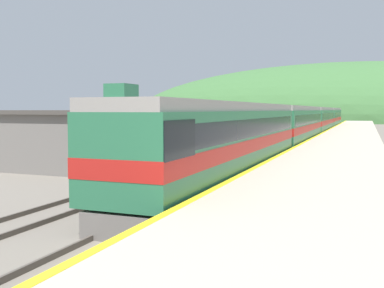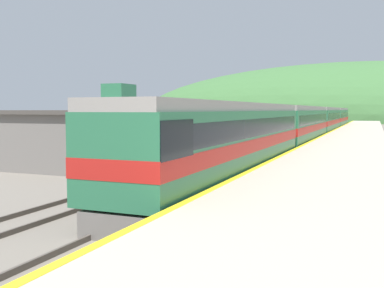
{
  "view_description": "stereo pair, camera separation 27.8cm",
  "coord_description": "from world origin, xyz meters",
  "views": [
    {
      "loc": [
        6.26,
        7.52,
        3.6
      ],
      "look_at": [
        0.2,
        23.08,
        2.33
      ],
      "focal_mm": 42.0,
      "sensor_mm": 36.0,
      "label": 1
    },
    {
      "loc": [
        6.52,
        7.62,
        3.6
      ],
      "look_at": [
        0.2,
        23.08,
        2.33
      ],
      "focal_mm": 42.0,
      "sensor_mm": 36.0,
      "label": 2
    }
  ],
  "objects": [
    {
      "name": "express_train_lead_car",
      "position": [
        0.0,
        28.1,
        2.16
      ],
      "size": [
        2.95,
        21.03,
        4.3
      ],
      "color": "black",
      "rests_on": "ground"
    },
    {
      "name": "track_siding",
      "position": [
        -3.86,
        70.0,
        0.08
      ],
      "size": [
        1.52,
        180.0,
        0.16
      ],
      "color": "#4C443D",
      "rests_on": "ground"
    },
    {
      "name": "carriage_second",
      "position": [
        0.0,
        49.81,
        2.15
      ],
      "size": [
        2.94,
        20.17,
        3.94
      ],
      "color": "black",
      "rests_on": "ground"
    },
    {
      "name": "track_main",
      "position": [
        0.0,
        70.0,
        0.08
      ],
      "size": [
        1.52,
        180.0,
        0.16
      ],
      "color": "#4C443D",
      "rests_on": "ground"
    },
    {
      "name": "platform",
      "position": [
        4.53,
        50.0,
        0.53
      ],
      "size": [
        5.89,
        140.0,
        1.06
      ],
      "color": "#B2A893",
      "rests_on": "ground"
    },
    {
      "name": "siding_train",
      "position": [
        -3.86,
        55.51,
        1.96
      ],
      "size": [
        2.9,
        38.89,
        3.79
      ],
      "color": "black",
      "rests_on": "ground"
    },
    {
      "name": "carriage_third",
      "position": [
        0.0,
        70.86,
        2.15
      ],
      "size": [
        2.94,
        20.17,
        3.94
      ],
      "color": "black",
      "rests_on": "ground"
    },
    {
      "name": "carriage_fourth",
      "position": [
        0.0,
        91.91,
        2.15
      ],
      "size": [
        2.94,
        20.17,
        3.94
      ],
      "color": "black",
      "rests_on": "ground"
    },
    {
      "name": "station_shed",
      "position": [
        -10.81,
        30.36,
        1.81
      ],
      "size": [
        7.46,
        6.49,
        3.58
      ],
      "color": "slate",
      "rests_on": "ground"
    },
    {
      "name": "distant_hills",
      "position": [
        0.0,
        163.85,
        0.0
      ],
      "size": [
        155.24,
        69.86,
        38.05
      ],
      "color": "#3D6B38",
      "rests_on": "ground"
    }
  ]
}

